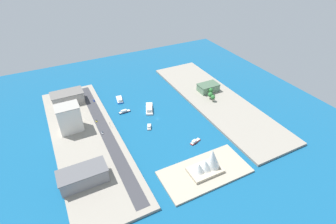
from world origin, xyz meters
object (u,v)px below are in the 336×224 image
at_px(warehouse_low_gray, 83,176).
at_px(sedan_silver, 102,133).
at_px(traffic_light_waterfront, 110,124).
at_px(opera_landmark, 208,163).
at_px(taxi_yellow_cab, 96,121).
at_px(ferry_white_commuter, 149,108).
at_px(carpark_squat_concrete, 68,98).
at_px(catamaran_blue, 120,100).
at_px(tugboat_red, 195,141).
at_px(patrol_launch_navy, 124,111).
at_px(hotel_broad_white, 69,118).
at_px(hatchback_blue, 94,100).
at_px(yacht_sleek_gray, 149,127).
at_px(terminal_long_green, 208,87).

height_order(warehouse_low_gray, sedan_silver, warehouse_low_gray).
relative_size(traffic_light_waterfront, opera_landmark, 0.20).
xyz_separation_m(warehouse_low_gray, taxi_yellow_cab, (-33.21, -87.27, -6.46)).
relative_size(ferry_white_commuter, carpark_squat_concrete, 0.70).
distance_m(catamaran_blue, warehouse_low_gray, 145.31).
bearing_deg(tugboat_red, sedan_silver, -33.84).
relative_size(ferry_white_commuter, patrol_launch_navy, 1.82).
bearing_deg(patrol_launch_navy, hotel_broad_white, 7.95).
distance_m(patrol_launch_navy, hatchback_blue, 50.26).
bearing_deg(tugboat_red, yacht_sleek_gray, -53.98).
distance_m(catamaran_blue, terminal_long_green, 126.81).
bearing_deg(carpark_squat_concrete, ferry_white_commuter, 145.81).
bearing_deg(sedan_silver, hatchback_blue, -96.67).
distance_m(hotel_broad_white, hatchback_blue, 64.76).
distance_m(hatchback_blue, traffic_light_waterfront, 66.46).
relative_size(warehouse_low_gray, carpark_squat_concrete, 1.06).
bearing_deg(carpark_squat_concrete, yacht_sleek_gray, 128.21).
bearing_deg(traffic_light_waterfront, hotel_broad_white, -21.40).
distance_m(yacht_sleek_gray, taxi_yellow_cab, 65.10).
distance_m(patrol_launch_navy, terminal_long_green, 125.15).
distance_m(traffic_light_waterfront, opera_landmark, 125.24).
xyz_separation_m(carpark_squat_concrete, sedan_silver, (-22.57, 84.94, -6.77)).
bearing_deg(sedan_silver, ferry_white_commuter, -161.43).
bearing_deg(yacht_sleek_gray, taxi_yellow_cab, -34.62).
relative_size(carpark_squat_concrete, sedan_silver, 9.42).
bearing_deg(warehouse_low_gray, sedan_silver, -118.53).
bearing_deg(ferry_white_commuter, sedan_silver, 18.57).
bearing_deg(traffic_light_waterfront, patrol_launch_navy, -135.73).
xyz_separation_m(sedan_silver, traffic_light_waterfront, (-11.61, -7.00, 3.36)).
bearing_deg(opera_landmark, warehouse_low_gray, -19.64).
relative_size(taxi_yellow_cab, hatchback_blue, 0.84).
bearing_deg(ferry_white_commuter, opera_landmark, 93.24).
distance_m(terminal_long_green, hatchback_blue, 161.01).
relative_size(yacht_sleek_gray, hatchback_blue, 2.43).
height_order(warehouse_low_gray, opera_landmark, opera_landmark).
xyz_separation_m(tugboat_red, yacht_sleek_gray, (34.53, -47.50, 0.04)).
distance_m(yacht_sleek_gray, opera_landmark, 92.52).
xyz_separation_m(ferry_white_commuter, yacht_sleek_gray, (15.35, 34.38, -0.88)).
bearing_deg(catamaran_blue, warehouse_low_gray, 59.00).
xyz_separation_m(catamaran_blue, terminal_long_green, (-121.23, 36.65, 6.38)).
height_order(yacht_sleek_gray, warehouse_low_gray, warehouse_low_gray).
bearing_deg(warehouse_low_gray, ferry_white_commuter, -140.32).
height_order(taxi_yellow_cab, traffic_light_waterfront, traffic_light_waterfront).
relative_size(tugboat_red, ferry_white_commuter, 0.51).
distance_m(sedan_silver, opera_landmark, 126.04).
distance_m(tugboat_red, yacht_sleek_gray, 58.72).
height_order(patrol_launch_navy, hatchback_blue, hatchback_blue).
xyz_separation_m(hatchback_blue, traffic_light_waterfront, (-3.04, 66.30, 3.40)).
relative_size(yacht_sleek_gray, warehouse_low_gray, 0.28).
height_order(sedan_silver, opera_landmark, opera_landmark).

